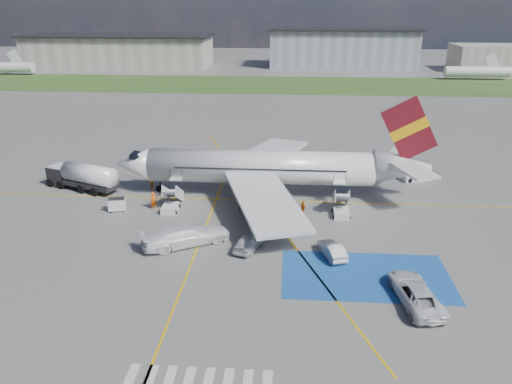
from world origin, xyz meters
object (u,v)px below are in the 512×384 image
fuel_tanker (83,179)px  belt_loader (419,177)px  car_silver_b (332,250)px  car_silver_a (249,242)px  gpu_cart (117,205)px  van_white_a (416,290)px  van_white_b (186,233)px  airliner (273,167)px

fuel_tanker → belt_loader: fuel_tanker is taller
belt_loader → car_silver_b: size_ratio=1.24×
belt_loader → car_silver_a: (-20.12, -20.48, 0.37)m
car_silver_b → gpu_cart: bearing=-39.1°
fuel_tanker → car_silver_a: (21.37, -14.02, -0.63)m
gpu_cart → van_white_a: (28.50, -15.51, 0.36)m
van_white_b → airliner: bearing=-58.8°
gpu_cart → van_white_a: van_white_a is taller
car_silver_a → fuel_tanker: bearing=-14.9°
gpu_cart → belt_loader: (35.25, 12.66, -0.30)m
belt_loader → fuel_tanker: bearing=167.8°
belt_loader → car_silver_b: belt_loader is taller
belt_loader → car_silver_a: bearing=-155.5°
fuel_tanker → car_silver_a: bearing=-11.4°
gpu_cart → car_silver_a: (15.14, -7.82, 0.07)m
gpu_cart → van_white_b: bearing=-50.5°
car_silver_a → car_silver_b: size_ratio=1.06×
fuel_tanker → belt_loader: bearing=30.7°
van_white_b → fuel_tanker: bearing=19.4°
van_white_a → gpu_cart: bearing=-37.1°
airliner → car_silver_a: size_ratio=8.45×
car_silver_b → car_silver_a: bearing=-25.0°
airliner → belt_loader: (18.45, 6.61, -3.02)m
car_silver_b → van_white_a: size_ratio=0.75×
belt_loader → gpu_cart: bearing=178.7°
fuel_tanker → car_silver_b: bearing=-5.4°
car_silver_a → belt_loader: bearing=-116.1°
belt_loader → van_white_a: size_ratio=0.93×
gpu_cart → belt_loader: gpu_cart is taller
fuel_tanker → car_silver_b: fuel_tanker is taller
belt_loader → van_white_b: (-26.08, -20.05, 0.86)m
car_silver_b → fuel_tanker: bearing=-45.4°
car_silver_a → van_white_b: 6.00m
gpu_cart → car_silver_a: same height
gpu_cart → car_silver_b: bearing=-32.7°
airliner → car_silver_b: size_ratio=8.98×
car_silver_b → van_white_a: bearing=112.6°
airliner → van_white_b: airliner is taller
van_white_a → van_white_b: size_ratio=0.87×
airliner → car_silver_b: bearing=-68.3°
fuel_tanker → van_white_a: bearing=-10.1°
car_silver_a → car_silver_b: 7.60m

